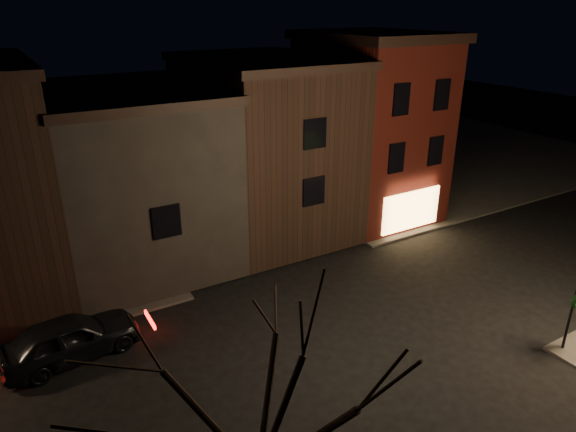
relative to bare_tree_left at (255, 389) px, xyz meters
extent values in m
plane|color=black|center=(8.00, 7.00, -5.43)|extent=(120.00, 120.00, 0.00)
cube|color=#2D2B28|center=(28.00, 27.00, -5.37)|extent=(30.00, 30.00, 0.12)
cube|color=#4D130D|center=(16.00, 16.50, -0.31)|extent=(6.00, 8.00, 10.00)
cube|color=black|center=(16.00, 16.50, 4.94)|extent=(6.50, 8.50, 0.50)
cube|color=#F9C470|center=(16.00, 12.45, -4.01)|extent=(4.00, 0.12, 2.20)
cube|color=black|center=(9.50, 17.50, -0.81)|extent=(7.00, 10.00, 9.00)
cube|color=black|center=(9.50, 17.50, 3.89)|extent=(7.30, 10.30, 0.40)
cube|color=black|center=(2.25, 17.50, -1.31)|extent=(7.50, 10.00, 8.00)
cube|color=black|center=(2.25, 17.50, 2.89)|extent=(7.80, 10.30, 0.40)
cylinder|color=black|center=(13.60, 1.60, -3.31)|extent=(0.10, 0.10, 4.00)
imported|color=black|center=(-2.25, 10.53, -4.60)|extent=(5.10, 2.60, 1.66)
camera|label=1|loc=(-3.31, -6.79, 6.60)|focal=32.00mm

